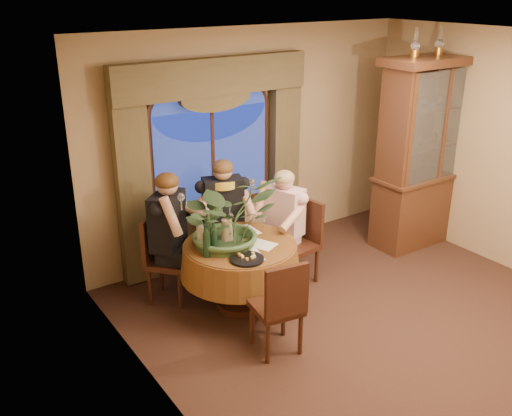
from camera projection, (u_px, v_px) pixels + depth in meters
floor at (389, 332)px, 5.70m from camera, size 5.00×5.00×0.00m
wall_back at (251, 142)px, 7.11m from camera, size 4.50×0.00×4.50m
ceiling at (419, 43)px, 4.67m from camera, size 5.00×5.00×0.00m
window at (212, 159)px, 6.78m from camera, size 1.62×0.10×1.32m
arched_transom at (211, 93)px, 6.49m from camera, size 1.60×0.06×0.44m
drapery_left at (134, 186)px, 6.25m from camera, size 0.38×0.14×2.32m
drapery_right at (284, 156)px, 7.32m from camera, size 0.38×0.14×2.32m
swag_valance at (214, 77)px, 6.36m from camera, size 2.45×0.16×0.42m
dining_table at (240, 276)px, 6.02m from camera, size 1.53×1.53×0.75m
china_cabinet at (427, 153)px, 7.33m from camera, size 1.50×0.59×2.43m
oil_lamp_left at (416, 43)px, 6.59m from camera, size 0.11×0.11×0.34m
oil_lamp_center at (440, 41)px, 6.81m from camera, size 0.11×0.11×0.34m
oil_lamp_right at (463, 39)px, 7.03m from camera, size 0.11×0.11×0.34m
chair_right at (296, 244)px, 6.50m from camera, size 0.47×0.47×0.96m
chair_back_right at (229, 232)px, 6.81m from camera, size 0.55×0.55×0.96m
chair_back at (169, 260)px, 6.14m from camera, size 0.59×0.59×0.96m
chair_front_left at (276, 305)px, 5.28m from camera, size 0.48×0.48×0.96m
person_pink at (284, 225)px, 6.52m from camera, size 0.57×0.60×1.34m
person_back at (168, 237)px, 6.07m from camera, size 0.71×0.71×1.46m
person_scarf at (223, 218)px, 6.60m from camera, size 0.63×0.61×1.43m
stoneware_vase at (227, 231)px, 5.85m from camera, size 0.14×0.14×0.26m
centerpiece_plant at (227, 185)px, 5.66m from camera, size 1.01×1.12×0.87m
olive_bowl at (248, 243)px, 5.85m from camera, size 0.14×0.14×0.04m
cheese_platter at (247, 259)px, 5.53m from camera, size 0.33×0.33×0.02m
wine_bottle_0 at (213, 236)px, 5.65m from camera, size 0.07×0.07×0.33m
wine_bottle_1 at (200, 234)px, 5.71m from camera, size 0.07×0.07×0.33m
wine_bottle_2 at (206, 241)px, 5.55m from camera, size 0.07×0.07×0.33m
wine_bottle_3 at (208, 229)px, 5.81m from camera, size 0.07×0.07×0.33m
tasting_paper_0 at (261, 244)px, 5.86m from camera, size 0.31×0.36×0.00m
tasting_paper_1 at (247, 231)px, 6.18m from camera, size 0.22×0.31×0.00m
tasting_paper_2 at (251, 255)px, 5.63m from camera, size 0.28×0.34×0.00m
wine_glass_person_pink at (264, 223)px, 6.16m from camera, size 0.07×0.07×0.18m
wine_glass_person_back at (202, 232)px, 5.95m from camera, size 0.07×0.07×0.18m
wine_glass_person_scarf at (231, 220)px, 6.22m from camera, size 0.07×0.07×0.18m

